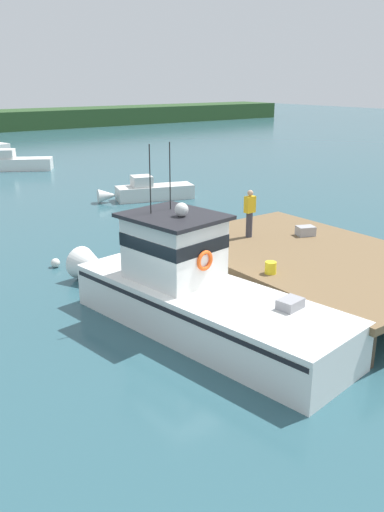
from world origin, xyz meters
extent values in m
plane|color=#2D5660|center=(0.00, 0.00, 0.00)|extent=(200.00, 200.00, 0.00)
cylinder|color=#4C3D2D|center=(2.20, -4.10, 0.50)|extent=(0.36, 0.36, 1.00)
cylinder|color=#4C3D2D|center=(2.20, 4.10, 0.50)|extent=(0.36, 0.36, 1.00)
cylinder|color=#4C3D2D|center=(7.40, 4.10, 0.50)|extent=(0.36, 0.36, 1.00)
cube|color=brown|center=(4.80, 0.00, 1.10)|extent=(6.00, 9.00, 0.20)
cube|color=white|center=(0.20, -0.57, 0.55)|extent=(3.72, 8.29, 1.10)
cone|color=white|center=(-0.57, 4.27, 0.55)|extent=(1.37, 1.95, 1.10)
cube|color=black|center=(0.20, -0.57, 1.00)|extent=(3.72, 8.14, 0.12)
cube|color=white|center=(0.20, -0.57, 1.16)|extent=(3.76, 8.30, 0.12)
cube|color=silver|center=(0.01, 0.62, 2.00)|extent=(2.22, 2.47, 1.80)
cube|color=black|center=(0.01, 0.62, 2.31)|extent=(2.24, 2.49, 0.36)
cube|color=#232328|center=(0.01, 0.62, 2.95)|extent=(2.51, 2.80, 0.10)
sphere|color=white|center=(0.06, 0.32, 3.18)|extent=(0.36, 0.36, 0.36)
cylinder|color=black|center=(-0.41, 1.06, 3.90)|extent=(0.03, 0.03, 1.80)
cylinder|color=black|center=(0.28, 1.17, 3.90)|extent=(0.03, 0.03, 1.80)
cube|color=#939399|center=(1.09, -2.65, 1.28)|extent=(0.66, 0.53, 0.36)
torus|color=orange|center=(0.24, -3.39, 1.16)|extent=(0.64, 0.64, 0.12)
torus|color=#EA5119|center=(0.19, -0.51, 2.00)|extent=(0.55, 0.18, 0.54)
cube|color=#9E9EA3|center=(6.07, 1.44, 1.36)|extent=(0.72, 0.63, 0.32)
cylinder|color=yellow|center=(2.42, -0.62, 1.37)|extent=(0.32, 0.32, 0.34)
cylinder|color=#383842|center=(4.37, 2.46, 1.63)|extent=(0.22, 0.22, 0.86)
cube|color=gold|center=(4.37, 2.46, 2.34)|extent=(0.36, 0.22, 0.56)
sphere|color=tan|center=(4.37, 2.46, 2.73)|extent=(0.20, 0.20, 0.20)
cube|color=silver|center=(7.90, 14.14, 0.38)|extent=(4.42, 2.49, 0.77)
cone|color=silver|center=(5.38, 14.90, 0.38)|extent=(1.23, 1.04, 0.77)
cube|color=silver|center=(7.20, 14.35, 1.05)|extent=(1.32, 1.33, 0.58)
cube|color=white|center=(5.15, 28.45, 0.43)|extent=(4.88, 3.67, 0.86)
cube|color=silver|center=(4.43, 28.86, 1.19)|extent=(1.63, 1.64, 0.65)
sphere|color=#EA5B19|center=(9.72, 15.01, 0.17)|extent=(0.34, 0.34, 0.34)
sphere|color=silver|center=(-0.99, 6.66, 0.16)|extent=(0.32, 0.32, 0.32)
camera|label=1|loc=(-7.56, -10.60, 6.37)|focal=37.37mm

